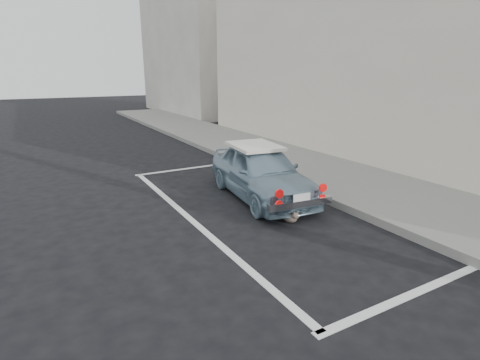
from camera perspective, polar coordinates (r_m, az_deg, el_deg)
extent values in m
plane|color=black|center=(5.05, 16.46, -15.25)|extent=(80.00, 80.00, 0.00)
cube|color=slate|center=(8.46, 22.07, -2.23)|extent=(2.80, 40.00, 0.15)
cube|color=beige|center=(11.84, 26.16, 19.13)|extent=(3.50, 18.00, 7.00)
cube|color=black|center=(10.55, 19.40, 8.90)|extent=(0.10, 16.00, 2.40)
cube|color=white|center=(13.29, 8.04, 24.82)|extent=(0.10, 2.00, 1.60)
cube|color=white|center=(15.26, 2.07, 23.82)|extent=(0.10, 2.00, 1.60)
cube|color=#B1A9A0|center=(24.86, -7.24, 19.38)|extent=(3.50, 10.00, 8.00)
cube|color=silver|center=(5.13, 24.66, -15.57)|extent=(3.00, 0.12, 0.01)
cube|color=silver|center=(10.44, -7.66, 1.79)|extent=(3.00, 0.12, 0.01)
cube|color=silver|center=(6.85, -7.45, -6.02)|extent=(0.12, 7.00, 0.01)
imported|color=#7995A7|center=(7.85, 3.21, 1.25)|extent=(1.70, 3.39, 1.11)
cube|color=white|center=(8.03, 2.26, 5.15)|extent=(1.06, 1.34, 0.07)
cube|color=silver|center=(6.58, 9.15, -3.52)|extent=(1.25, 0.27, 0.12)
cube|color=white|center=(6.51, 9.39, -2.81)|extent=(0.33, 0.06, 0.17)
cylinder|color=red|center=(6.27, 6.01, -2.08)|extent=(0.15, 0.06, 0.15)
cylinder|color=red|center=(6.71, 12.52, -1.15)|extent=(0.15, 0.06, 0.15)
cylinder|color=red|center=(6.33, 5.96, -3.63)|extent=(0.12, 0.05, 0.12)
cylinder|color=red|center=(6.77, 12.43, -2.61)|extent=(0.12, 0.05, 0.12)
ellipsoid|color=#665B4D|center=(6.72, 7.57, -5.53)|extent=(0.25, 0.34, 0.19)
sphere|color=#665B4D|center=(6.61, 8.46, -5.35)|extent=(0.12, 0.12, 0.12)
cone|color=#665B4D|center=(6.56, 8.28, -4.91)|extent=(0.04, 0.04, 0.05)
cone|color=#665B4D|center=(6.61, 8.69, -4.78)|extent=(0.04, 0.04, 0.05)
cylinder|color=#665B4D|center=(6.89, 6.89, -5.57)|extent=(0.13, 0.20, 0.03)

